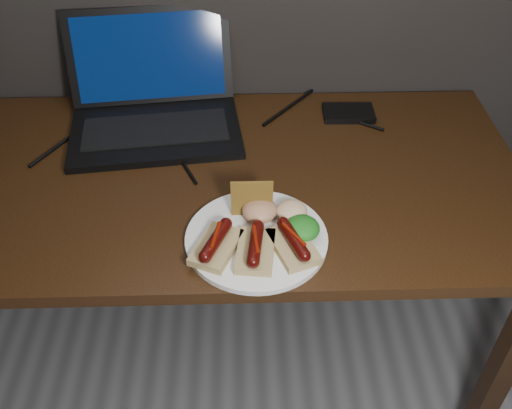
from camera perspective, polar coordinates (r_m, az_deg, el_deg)
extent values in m
cube|color=#36200D|center=(1.31, -3.83, 2.53)|extent=(1.40, 0.70, 0.03)
cube|color=#36200D|center=(1.52, 22.99, -15.63)|extent=(0.05, 0.05, 0.72)
cube|color=#36200D|center=(1.92, -22.90, -1.10)|extent=(0.05, 0.05, 0.72)
cube|color=#36200D|center=(1.88, 17.14, -0.36)|extent=(0.05, 0.05, 0.72)
cube|color=black|center=(1.44, -9.97, 7.08)|extent=(0.44, 0.30, 0.02)
cube|color=black|center=(1.43, -10.02, 7.43)|extent=(0.37, 0.18, 0.00)
cube|color=black|center=(1.52, -10.59, 14.42)|extent=(0.42, 0.14, 0.23)
cube|color=#07264F|center=(1.52, -10.59, 14.42)|extent=(0.38, 0.12, 0.20)
cube|color=black|center=(1.51, 9.24, 9.00)|extent=(0.13, 0.08, 0.02)
cylinder|color=black|center=(1.34, -7.40, 4.30)|extent=(0.08, 0.17, 0.01)
cylinder|color=black|center=(1.53, 3.29, 9.68)|extent=(0.15, 0.17, 0.01)
cylinder|color=black|center=(1.49, 10.17, 8.13)|extent=(0.12, 0.08, 0.01)
cylinder|color=black|center=(1.46, -19.04, 5.69)|extent=(0.11, 0.18, 0.01)
cylinder|color=white|center=(1.14, 0.04, -3.42)|extent=(0.33, 0.33, 0.01)
cube|color=tan|center=(1.10, -4.00, -4.30)|extent=(0.11, 0.13, 0.02)
cylinder|color=#440B04|center=(1.09, -4.05, -3.54)|extent=(0.06, 0.10, 0.02)
sphere|color=#440B04|center=(1.06, -5.13, -5.23)|extent=(0.03, 0.02, 0.02)
sphere|color=#440B04|center=(1.12, -3.02, -1.95)|extent=(0.02, 0.02, 0.02)
cylinder|color=#681204|center=(1.08, -4.08, -3.07)|extent=(0.02, 0.07, 0.01)
cube|color=tan|center=(1.09, -0.05, -4.67)|extent=(0.08, 0.12, 0.02)
cylinder|color=#440B04|center=(1.08, -0.05, -3.92)|extent=(0.04, 0.10, 0.02)
sphere|color=#440B04|center=(1.04, -0.30, -5.76)|extent=(0.02, 0.02, 0.02)
sphere|color=#440B04|center=(1.11, 0.18, -2.18)|extent=(0.02, 0.02, 0.02)
cylinder|color=#681204|center=(1.07, -0.05, -3.45)|extent=(0.01, 0.07, 0.01)
cube|color=tan|center=(1.10, 3.72, -4.21)|extent=(0.11, 0.13, 0.02)
cylinder|color=#440B04|center=(1.09, 3.77, -3.45)|extent=(0.06, 0.10, 0.02)
sphere|color=#440B04|center=(1.06, 4.86, -5.13)|extent=(0.03, 0.02, 0.02)
sphere|color=#440B04|center=(1.12, 2.74, -1.86)|extent=(0.03, 0.02, 0.02)
cylinder|color=#681204|center=(1.08, 3.79, -2.98)|extent=(0.04, 0.06, 0.01)
cube|color=olive|center=(1.15, -0.41, 0.61)|extent=(0.08, 0.01, 0.08)
ellipsoid|color=#195D12|center=(1.12, 4.64, -2.38)|extent=(0.07, 0.07, 0.04)
ellipsoid|color=maroon|center=(1.16, 0.35, -0.57)|extent=(0.07, 0.07, 0.04)
ellipsoid|color=beige|center=(1.16, 3.59, -0.63)|extent=(0.06, 0.06, 0.04)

